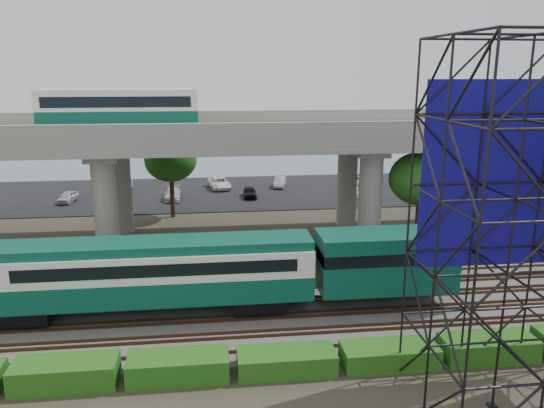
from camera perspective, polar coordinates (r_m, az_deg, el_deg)
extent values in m
plane|color=#474233|center=(29.83, -1.63, -13.33)|extent=(140.00, 140.00, 0.00)
cube|color=slate|center=(31.57, -1.97, -11.51)|extent=(90.00, 12.00, 0.20)
cube|color=black|center=(39.40, -3.02, -6.26)|extent=(90.00, 5.00, 0.08)
cube|color=black|center=(61.95, -4.47, 1.29)|extent=(90.00, 18.00, 0.08)
cube|color=#4A607A|center=(83.54, -5.11, 4.60)|extent=(140.00, 40.00, 0.03)
cube|color=#472D1E|center=(27.31, -1.10, -15.43)|extent=(90.00, 0.08, 0.16)
cube|color=#472D1E|center=(28.57, -1.40, -14.01)|extent=(90.00, 0.08, 0.16)
cube|color=#472D1E|center=(29.06, -1.50, -13.49)|extent=(90.00, 0.08, 0.16)
cube|color=#472D1E|center=(30.34, -1.76, -12.24)|extent=(90.00, 0.08, 0.16)
cube|color=#472D1E|center=(30.84, -1.85, -11.78)|extent=(90.00, 0.08, 0.16)
cube|color=#472D1E|center=(32.14, -2.08, -10.67)|extent=(90.00, 0.08, 0.16)
cube|color=#472D1E|center=(32.65, -2.16, -10.26)|extent=(90.00, 0.08, 0.16)
cube|color=#472D1E|center=(33.96, -2.36, -9.26)|extent=(90.00, 0.08, 0.16)
cube|color=#472D1E|center=(34.47, -2.44, -8.89)|extent=(90.00, 0.08, 0.16)
cube|color=#472D1E|center=(35.80, -2.61, -8.00)|extent=(90.00, 0.08, 0.16)
cube|color=black|center=(32.88, -25.04, -10.47)|extent=(3.00, 2.20, 0.90)
cube|color=black|center=(31.29, -1.44, -10.31)|extent=(3.00, 2.20, 0.90)
cube|color=#0B4D3D|center=(30.97, -13.66, -8.68)|extent=(19.00, 3.00, 1.40)
cube|color=silver|center=(30.45, -13.82, -6.16)|extent=(19.00, 3.00, 1.50)
cube|color=#0B4D3D|center=(30.13, -13.93, -4.37)|extent=(19.00, 2.60, 0.50)
cube|color=black|center=(30.32, -11.94, -6.04)|extent=(15.00, 3.06, 0.70)
cube|color=#0B4D3D|center=(31.98, 12.11, -5.92)|extent=(8.00, 3.00, 3.40)
cube|color=#9E9B93|center=(42.75, -3.66, 7.17)|extent=(80.00, 12.00, 1.20)
cube|color=#9E9B93|center=(36.91, -3.19, 7.88)|extent=(80.00, 0.50, 1.10)
cube|color=#9E9B93|center=(48.34, -4.07, 9.34)|extent=(80.00, 0.50, 1.10)
cylinder|color=#9E9B93|center=(40.81, -17.44, -0.36)|extent=(1.80, 1.80, 8.00)
cylinder|color=#9E9B93|center=(47.53, -15.95, 1.73)|extent=(1.80, 1.80, 8.00)
cube|color=#9E9B93|center=(43.49, -16.98, 5.51)|extent=(2.40, 9.00, 0.60)
cylinder|color=#9E9B93|center=(41.92, 10.49, 0.43)|extent=(1.80, 1.80, 8.00)
cylinder|color=#9E9B93|center=(48.48, 8.08, 2.37)|extent=(1.80, 1.80, 8.00)
cube|color=#9E9B93|center=(44.53, 9.39, 6.12)|extent=(2.40, 9.00, 0.60)
cylinder|color=#9E9B93|center=(55.83, 26.27, 2.59)|extent=(1.80, 1.80, 8.00)
cube|color=black|center=(43.12, -15.96, 7.99)|extent=(12.00, 2.50, 0.70)
cube|color=#0B4D3D|center=(43.05, -16.03, 9.05)|extent=(12.00, 2.50, 0.90)
cube|color=silver|center=(42.98, -16.13, 10.51)|extent=(12.00, 2.50, 1.30)
cube|color=black|center=(42.97, -16.14, 10.58)|extent=(11.00, 2.56, 0.80)
cube|color=silver|center=(42.94, -16.20, 11.57)|extent=(12.00, 2.40, 0.30)
cube|color=#130C85|center=(25.47, 24.20, 2.81)|extent=(8.10, 0.08, 8.25)
cube|color=black|center=(26.37, 25.59, -18.73)|extent=(9.36, 6.36, 0.08)
cube|color=#195012|center=(26.55, -21.34, -16.63)|extent=(4.60, 1.80, 1.20)
cube|color=#195012|center=(25.76, -10.03, -16.87)|extent=(4.60, 1.80, 1.15)
cube|color=#195012|center=(25.94, 1.55, -16.55)|extent=(4.60, 1.80, 1.03)
cube|color=#195012|center=(27.04, 12.50, -15.57)|extent=(4.60, 1.80, 1.01)
cube|color=#195012|center=(28.94, 22.19, -14.12)|extent=(4.60, 1.80, 1.12)
cylinder|color=#382314|center=(43.65, 15.42, -1.47)|extent=(0.44, 0.44, 4.80)
ellipsoid|color=#195012|center=(42.93, 15.70, 2.64)|extent=(4.94, 4.94, 4.18)
cylinder|color=#382314|center=(51.77, -10.70, 1.20)|extent=(0.44, 0.44, 4.80)
ellipsoid|color=#195012|center=(51.16, -10.86, 4.70)|extent=(4.94, 4.94, 4.18)
imported|color=black|center=(40.17, -20.57, -5.70)|extent=(5.20, 3.29, 1.34)
imported|color=#BCBCBC|center=(60.80, -21.13, 0.72)|extent=(1.83, 3.55, 1.16)
imported|color=#9A9CA1|center=(64.49, -15.51, 1.95)|extent=(1.48, 3.97, 1.29)
imported|color=#BABDC2|center=(58.99, -10.63, 1.08)|extent=(1.75, 4.20, 1.21)
imported|color=white|center=(63.72, -5.70, 2.26)|extent=(2.97, 5.01, 1.31)
imported|color=black|center=(59.00, -2.40, 1.30)|extent=(1.52, 3.55, 1.20)
imported|color=#A4A7AB|center=(64.27, 0.85, 2.37)|extent=(2.08, 3.77, 1.18)
imported|color=white|center=(60.93, 8.46, 1.58)|extent=(2.68, 4.43, 1.20)
imported|color=#9C9EA3|center=(66.11, 8.79, 2.51)|extent=(2.25, 4.16, 1.11)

